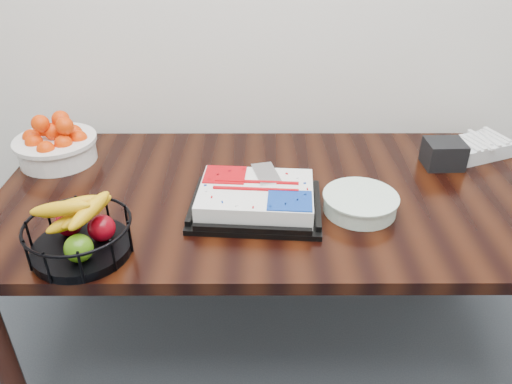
{
  "coord_description": "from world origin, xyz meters",
  "views": [
    {
      "loc": [
        -0.06,
        0.6,
        1.6
      ],
      "look_at": [
        -0.06,
        1.86,
        0.83
      ],
      "focal_mm": 35.0,
      "sensor_mm": 36.0,
      "label": 1
    }
  ],
  "objects_px": {
    "plate_stack": "(360,203)",
    "fruit_basket": "(79,234)",
    "napkin_box": "(444,154)",
    "table": "(272,213)",
    "tangerine_bowl": "(55,141)",
    "cake_tray": "(256,199)"
  },
  "relations": [
    {
      "from": "plate_stack",
      "to": "fruit_basket",
      "type": "bearing_deg",
      "value": -165.6
    },
    {
      "from": "plate_stack",
      "to": "napkin_box",
      "type": "distance_m",
      "value": 0.45
    },
    {
      "from": "table",
      "to": "tangerine_bowl",
      "type": "height_order",
      "value": "tangerine_bowl"
    },
    {
      "from": "table",
      "to": "cake_tray",
      "type": "xyz_separation_m",
      "value": [
        -0.06,
        -0.11,
        0.12
      ]
    },
    {
      "from": "fruit_basket",
      "to": "napkin_box",
      "type": "distance_m",
      "value": 1.24
    },
    {
      "from": "fruit_basket",
      "to": "plate_stack",
      "type": "xyz_separation_m",
      "value": [
        0.79,
        0.2,
        -0.03
      ]
    },
    {
      "from": "cake_tray",
      "to": "fruit_basket",
      "type": "distance_m",
      "value": 0.52
    },
    {
      "from": "cake_tray",
      "to": "table",
      "type": "bearing_deg",
      "value": 63.1
    },
    {
      "from": "plate_stack",
      "to": "cake_tray",
      "type": "bearing_deg",
      "value": 177.91
    },
    {
      "from": "cake_tray",
      "to": "plate_stack",
      "type": "height_order",
      "value": "cake_tray"
    },
    {
      "from": "tangerine_bowl",
      "to": "plate_stack",
      "type": "xyz_separation_m",
      "value": [
        1.03,
        -0.34,
        -0.05
      ]
    },
    {
      "from": "table",
      "to": "fruit_basket",
      "type": "height_order",
      "value": "fruit_basket"
    },
    {
      "from": "table",
      "to": "plate_stack",
      "type": "relative_size",
      "value": 7.85
    },
    {
      "from": "table",
      "to": "cake_tray",
      "type": "distance_m",
      "value": 0.17
    },
    {
      "from": "table",
      "to": "cake_tray",
      "type": "relative_size",
      "value": 4.33
    },
    {
      "from": "table",
      "to": "tangerine_bowl",
      "type": "xyz_separation_m",
      "value": [
        -0.77,
        0.22,
        0.16
      ]
    },
    {
      "from": "cake_tray",
      "to": "fruit_basket",
      "type": "height_order",
      "value": "fruit_basket"
    },
    {
      "from": "plate_stack",
      "to": "napkin_box",
      "type": "relative_size",
      "value": 1.75
    },
    {
      "from": "table",
      "to": "tangerine_bowl",
      "type": "relative_size",
      "value": 6.26
    },
    {
      "from": "plate_stack",
      "to": "napkin_box",
      "type": "xyz_separation_m",
      "value": [
        0.35,
        0.29,
        0.02
      ]
    },
    {
      "from": "cake_tray",
      "to": "tangerine_bowl",
      "type": "height_order",
      "value": "tangerine_bowl"
    },
    {
      "from": "plate_stack",
      "to": "napkin_box",
      "type": "height_order",
      "value": "napkin_box"
    }
  ]
}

